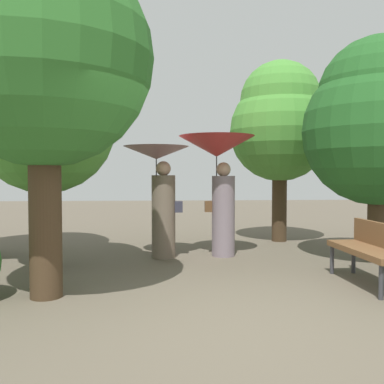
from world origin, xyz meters
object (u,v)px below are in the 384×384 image
park_bench (372,247)px  tree_mid_right (280,122)px  tree_near_right (378,120)px  person_left (160,182)px  tree_near_left (43,37)px  tree_mid_left (45,111)px  person_right (218,165)px

park_bench → tree_mid_right: (-0.22, 3.79, 2.14)m
park_bench → tree_near_right: tree_near_right is taller
person_left → tree_mid_right: (2.65, 1.70, 1.29)m
tree_near_left → tree_near_right: bearing=19.8°
tree_near_right → park_bench: bearing=-119.0°
person_left → tree_mid_left: size_ratio=0.53×
tree_near_right → person_left: bearing=171.6°
tree_near_left → tree_near_right: tree_near_left is taller
tree_mid_right → person_right: bearing=-134.3°
person_right → tree_near_left: (-2.42, -2.46, 1.46)m
park_bench → tree_near_left: 4.98m
park_bench → tree_near_right: 2.59m
person_left → tree_mid_left: bearing=120.2°
park_bench → tree_mid_left: size_ratio=0.40×
person_left → tree_near_left: tree_near_left is taller
person_right → tree_near_right: size_ratio=0.57×
tree_mid_left → person_right: bearing=17.0°
tree_near_left → tree_mid_left: bearing=104.7°
tree_mid_left → tree_near_left: bearing=-75.3°
park_bench → tree_near_right: bearing=148.6°
person_left → tree_near_left: bearing=156.7°
park_bench → tree_mid_right: bearing=-179.0°
tree_near_left → tree_mid_right: (4.00, 4.08, -0.47)m
person_left → tree_mid_right: size_ratio=0.50×
park_bench → tree_near_left: tree_near_left is taller
person_left → park_bench: (2.87, -2.08, -0.85)m
person_right → tree_near_left: bearing=141.9°
tree_near_right → tree_mid_right: bearing=115.5°
person_left → tree_near_left: (-1.36, -2.38, 1.76)m
person_left → tree_near_left: 3.26m
person_left → tree_near_right: size_ratio=0.52×
tree_mid_left → tree_near_right: bearing=2.4°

